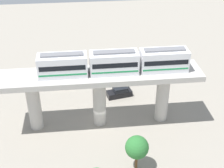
{
  "coord_description": "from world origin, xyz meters",
  "views": [
    {
      "loc": [
        38.01,
        -2.35,
        30.52
      ],
      "look_at": [
        -2.5,
        2.12,
        5.19
      ],
      "focal_mm": 50.99,
      "sensor_mm": 36.0,
      "label": 1
    }
  ],
  "objects": [
    {
      "name": "ground_plane",
      "position": [
        0.0,
        0.0,
        0.0
      ],
      "size": [
        120.0,
        120.0,
        0.0
      ],
      "primitive_type": "plane",
      "color": "gray"
    },
    {
      "name": "train",
      "position": [
        0.0,
        2.12,
        10.17
      ],
      "size": [
        2.64,
        20.5,
        3.24
      ],
      "color": "white",
      "rests_on": "viaduct"
    },
    {
      "name": "viaduct",
      "position": [
        0.0,
        0.0,
        6.45
      ],
      "size": [
        5.2,
        28.85,
        8.64
      ],
      "color": "#B7B2AA",
      "rests_on": "ground"
    },
    {
      "name": "tree_mid_lot",
      "position": [
        9.76,
        3.83,
        3.53
      ],
      "size": [
        2.93,
        2.93,
        5.03
      ],
      "color": "brown",
      "rests_on": "ground"
    },
    {
      "name": "parked_car_white",
      "position": [
        -10.72,
        -5.57,
        0.74
      ],
      "size": [
        1.82,
        4.21,
        1.76
      ],
      "rotation": [
        0.0,
        0.0,
        -0.01
      ],
      "color": "white",
      "rests_on": "ground"
    },
    {
      "name": "parked_car_black",
      "position": [
        -6.81,
        3.87,
        0.74
      ],
      "size": [
        2.6,
        4.48,
        1.76
      ],
      "rotation": [
        0.0,
        0.0,
        0.2
      ],
      "color": "black",
      "rests_on": "ground"
    }
  ]
}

